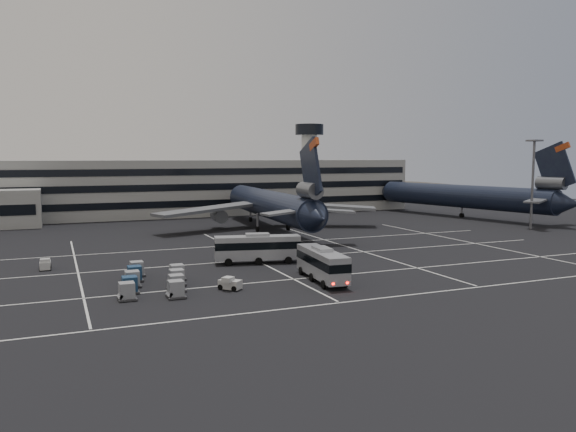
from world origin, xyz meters
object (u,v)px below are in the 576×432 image
at_px(trijet_main, 271,204).
at_px(tug_a, 45,265).
at_px(bus_far, 257,247).
at_px(bus_near, 322,262).
at_px(uld_cluster, 152,280).

distance_m(trijet_main, tug_a, 49.55).
bearing_deg(bus_far, trijet_main, -11.15).
bearing_deg(bus_near, uld_cluster, 172.81).
height_order(bus_near, bus_far, bus_far).
height_order(trijet_main, tug_a, trijet_main).
xyz_separation_m(bus_far, tug_a, (-27.35, 6.49, -1.62)).
bearing_deg(uld_cluster, bus_far, 29.92).
bearing_deg(bus_near, bus_far, 109.31).
relative_size(bus_near, tug_a, 4.85).
xyz_separation_m(bus_near, bus_far, (-3.33, 13.63, 0.07)).
xyz_separation_m(trijet_main, bus_near, (-11.16, -46.28, -3.02)).
bearing_deg(tug_a, bus_near, -32.41).
relative_size(bus_far, tug_a, 5.05).
relative_size(bus_near, uld_cluster, 0.77).
xyz_separation_m(bus_near, uld_cluster, (-19.37, 4.40, -1.33)).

